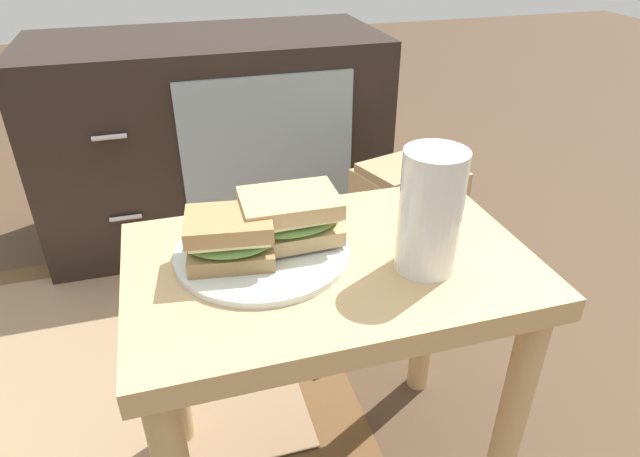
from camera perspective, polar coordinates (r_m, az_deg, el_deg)
The scene contains 9 objects.
side_table at distance 0.82m, azimuth 0.96°, elevation -8.32°, with size 0.56×0.36×0.46m.
tv_cabinet at distance 1.67m, azimuth -10.87°, elevation 9.17°, with size 0.96×0.46×0.58m.
area_rug at distance 1.38m, azimuth -25.06°, elevation -12.82°, with size 1.19×0.88×0.01m.
plate at distance 0.78m, azimuth -5.98°, elevation -2.40°, with size 0.24×0.24×0.01m, color silver.
sandwich_front at distance 0.74m, azimuth -9.28°, elevation -0.96°, with size 0.13×0.11×0.07m.
sandwich_back at distance 0.77m, azimuth -3.13°, elevation 1.23°, with size 0.15×0.11×0.07m.
beer_glass at distance 0.72m, azimuth 11.30°, elevation 1.53°, with size 0.08×0.08×0.17m.
coaster at distance 0.90m, azimuth 11.33°, elevation 1.88°, with size 0.08×0.08×0.01m, color #996B47.
paper_bag at distance 1.36m, azimuth 8.73°, elevation -0.71°, with size 0.26×0.23×0.38m.
Camera 1 is at (-0.19, -0.61, 0.89)m, focal length 30.98 mm.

